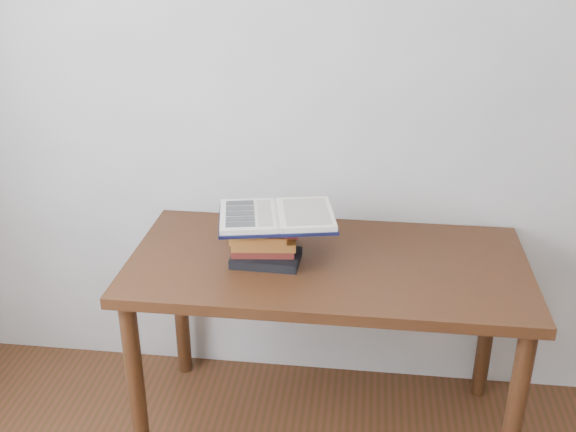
# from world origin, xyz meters

# --- Properties ---
(room_shell) EXTENTS (3.54, 3.54, 2.62)m
(room_shell) POSITION_xyz_m (-0.08, 0.01, 1.63)
(room_shell) COLOR beige
(room_shell) RESTS_ON ground
(desk) EXTENTS (1.39, 0.69, 0.74)m
(desk) POSITION_xyz_m (-0.06, 1.38, 0.65)
(desk) COLOR #411D10
(desk) RESTS_ON ground
(book_stack) EXTENTS (0.25, 0.19, 0.15)m
(book_stack) POSITION_xyz_m (-0.28, 1.35, 0.82)
(book_stack) COLOR black
(book_stack) RESTS_ON desk
(open_book) EXTENTS (0.44, 0.34, 0.03)m
(open_book) POSITION_xyz_m (-0.24, 1.37, 0.91)
(open_book) COLOR black
(open_book) RESTS_ON book_stack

